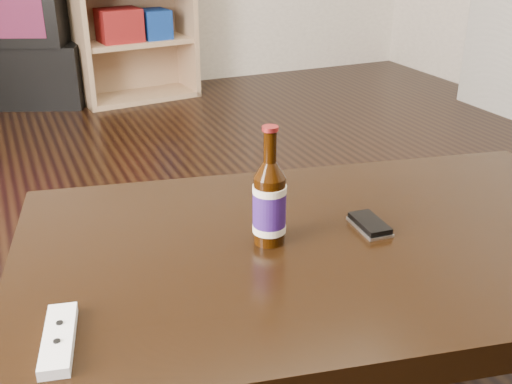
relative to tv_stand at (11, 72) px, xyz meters
name	(u,v)px	position (x,y,z in m)	size (l,w,h in m)	color
floor	(282,341)	(0.54, -2.97, -0.20)	(5.00, 6.00, 0.01)	black
tv_stand	(11,72)	(0.00, 0.00, 0.00)	(0.99, 0.50, 0.40)	black
coffee_table	(333,264)	(0.50, -3.27, 0.24)	(1.46, 1.03, 0.50)	black
beer_bottle	(269,203)	(0.37, -3.23, 0.39)	(0.07, 0.07, 0.25)	black
phone	(370,225)	(0.59, -3.27, 0.31)	(0.07, 0.11, 0.02)	silver
remote	(59,339)	(-0.08, -3.40, 0.31)	(0.08, 0.18, 0.02)	white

